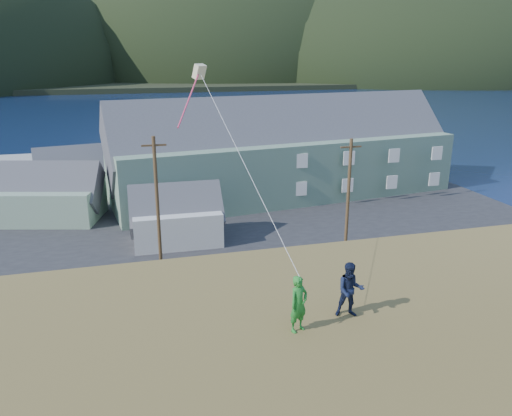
% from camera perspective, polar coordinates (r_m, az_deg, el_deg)
% --- Properties ---
extents(ground, '(900.00, 900.00, 0.00)m').
position_cam_1_polar(ground, '(34.36, -11.14, -8.83)').
color(ground, '#0A1638').
rests_on(ground, ground).
extents(grass_strip, '(110.00, 8.00, 0.10)m').
position_cam_1_polar(grass_strip, '(32.55, -10.88, -10.27)').
color(grass_strip, '#4C3D19').
rests_on(grass_strip, ground).
extents(waterfront_lot, '(72.00, 36.00, 0.12)m').
position_cam_1_polar(waterfront_lot, '(50.18, -12.61, -0.38)').
color(waterfront_lot, '#28282B').
rests_on(waterfront_lot, ground).
extents(wharf, '(26.00, 14.00, 0.90)m').
position_cam_1_polar(wharf, '(72.51, -18.31, 4.90)').
color(wharf, gray).
rests_on(wharf, ground).
extents(far_shore, '(900.00, 320.00, 2.00)m').
position_cam_1_polar(far_shore, '(361.17, -15.23, 14.52)').
color(far_shore, black).
rests_on(far_shore, ground).
extents(far_hills, '(760.00, 265.00, 143.00)m').
position_cam_1_polar(far_hills, '(312.76, -8.44, 14.76)').
color(far_hills, black).
rests_on(far_hills, ground).
extents(lodge, '(37.88, 15.16, 12.95)m').
position_cam_1_polar(lodge, '(53.67, 3.33, 6.58)').
color(lodge, slate).
rests_on(lodge, waterfront_lot).
extents(shed_palegreen_near, '(10.21, 7.74, 6.60)m').
position_cam_1_polar(shed_palegreen_near, '(49.55, -22.44, 1.42)').
color(shed_palegreen_near, gray).
rests_on(shed_palegreen_near, waterfront_lot).
extents(shed_white, '(7.50, 5.06, 5.90)m').
position_cam_1_polar(shed_white, '(41.01, -9.09, -0.90)').
color(shed_white, silver).
rests_on(shed_white, waterfront_lot).
extents(shed_palegreen_far, '(10.93, 7.40, 6.78)m').
position_cam_1_polar(shed_palegreen_far, '(56.54, -18.85, 3.76)').
color(shed_palegreen_far, gray).
rests_on(shed_palegreen_far, waterfront_lot).
extents(utility_poles, '(34.46, 0.24, 9.75)m').
position_cam_1_polar(utility_poles, '(33.95, -15.18, -0.67)').
color(utility_poles, '#47331E').
rests_on(utility_poles, waterfront_lot).
extents(parked_cars, '(24.10, 13.03, 1.56)m').
position_cam_1_polar(parked_cars, '(54.21, -21.13, 1.04)').
color(parked_cars, maroon).
rests_on(parked_cars, waterfront_lot).
extents(kite_flyer_green, '(0.74, 0.63, 1.71)m').
position_cam_1_polar(kite_flyer_green, '(14.62, 4.89, -10.87)').
color(kite_flyer_green, '#227D28').
rests_on(kite_flyer_green, hillside).
extents(kite_flyer_navy, '(0.99, 0.86, 1.75)m').
position_cam_1_polar(kite_flyer_navy, '(15.59, 10.72, -9.19)').
color(kite_flyer_navy, '#131A34').
rests_on(kite_flyer_navy, hillside).
extents(kite_rig, '(1.35, 4.28, 9.68)m').
position_cam_1_polar(kite_rig, '(19.96, -6.53, 14.55)').
color(kite_rig, beige).
rests_on(kite_rig, ground).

